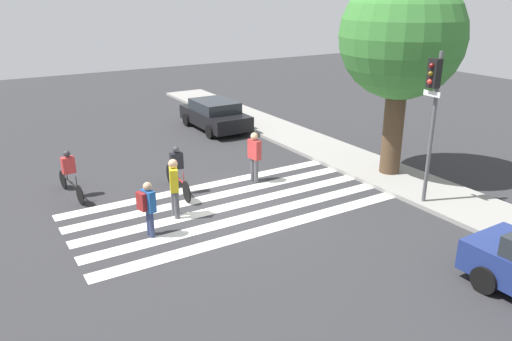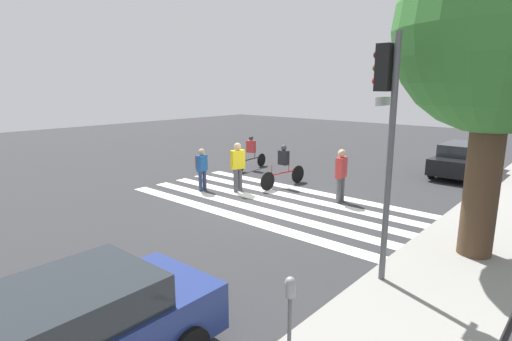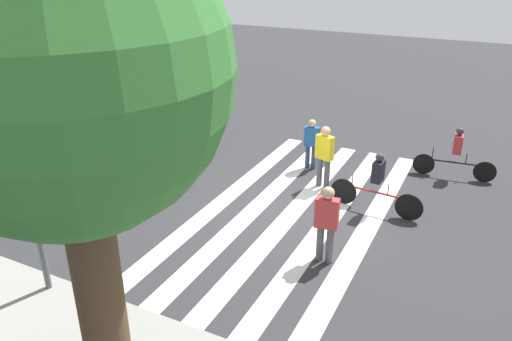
% 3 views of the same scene
% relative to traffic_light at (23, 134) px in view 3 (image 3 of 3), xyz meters
% --- Properties ---
extents(ground_plane, '(60.00, 60.00, 0.00)m').
position_rel_traffic_light_xyz_m(ground_plane, '(-3.11, -5.20, -3.38)').
color(ground_plane, '#2D2D30').
extents(crosswalk_stripes, '(4.46, 10.00, 0.01)m').
position_rel_traffic_light_xyz_m(crosswalk_stripes, '(-3.11, -5.20, -3.38)').
color(crosswalk_stripes, silver).
rests_on(crosswalk_stripes, ground_plane).
extents(traffic_light, '(0.60, 0.50, 4.83)m').
position_rel_traffic_light_xyz_m(traffic_light, '(0.00, 0.00, 0.00)').
color(traffic_light, '#515456').
rests_on(traffic_light, ground_plane).
extents(street_tree, '(4.28, 4.28, 7.16)m').
position_rel_traffic_light_xyz_m(street_tree, '(-2.54, 1.19, 1.56)').
color(street_tree, '#4C3826').
rests_on(street_tree, ground_plane).
extents(pedestrian_adult_yellow_jacket, '(0.48, 0.44, 1.61)m').
position_rel_traffic_light_xyz_m(pedestrian_adult_yellow_jacket, '(-2.50, -8.11, -2.44)').
color(pedestrian_adult_yellow_jacket, navy).
rests_on(pedestrian_adult_yellow_jacket, ground_plane).
extents(pedestrian_adult_tall_backpack, '(0.56, 0.38, 1.85)m').
position_rel_traffic_light_xyz_m(pedestrian_adult_tall_backpack, '(-3.29, -6.99, -2.34)').
color(pedestrian_adult_tall_backpack, '#4C4C51').
rests_on(pedestrian_adult_tall_backpack, ground_plane).
extents(pedestrian_adult_blue_shirt, '(0.53, 0.30, 1.83)m').
position_rel_traffic_light_xyz_m(pedestrian_adult_blue_shirt, '(-4.58, -3.42, -2.35)').
color(pedestrian_adult_blue_shirt, '#4C4C51').
rests_on(pedestrian_adult_blue_shirt, ground_plane).
extents(cyclist_far_lane, '(2.48, 0.42, 1.66)m').
position_rel_traffic_light_xyz_m(cyclist_far_lane, '(-5.01, -6.18, -2.51)').
color(cyclist_far_lane, black).
rests_on(cyclist_far_lane, ground_plane).
extents(cyclist_near_curb, '(2.37, 0.42, 1.60)m').
position_rel_traffic_light_xyz_m(cyclist_near_curb, '(-6.60, -9.32, -2.52)').
color(cyclist_near_curb, black).
rests_on(cyclist_near_curb, ground_plane).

